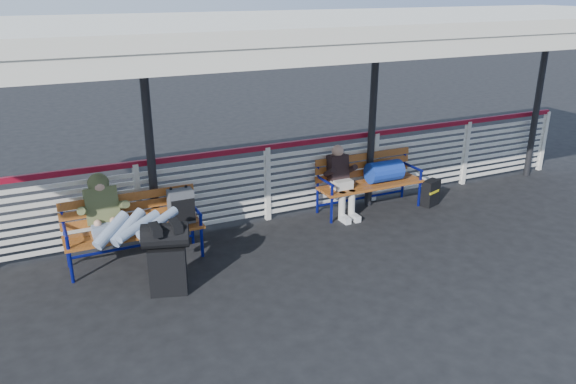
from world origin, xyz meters
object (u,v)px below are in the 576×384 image
luggage_stack (167,255)px  traveler_man (125,221)px  bench_right (376,174)px  companion_person (341,180)px  suitcase_side (431,193)px  bench_left (149,217)px

luggage_stack → traveler_man: 0.80m
luggage_stack → bench_right: size_ratio=0.51×
bench_right → companion_person: 0.68m
luggage_stack → suitcase_side: (4.73, 0.95, -0.27)m
bench_right → traveler_man: size_ratio=1.10×
luggage_stack → bench_right: 4.02m
bench_left → luggage_stack: bearing=-90.7°
luggage_stack → companion_person: companion_person is taller
bench_left → bench_right: (3.80, 0.23, -0.00)m
luggage_stack → bench_right: bearing=35.2°
bench_right → bench_left: bearing=-176.6°
luggage_stack → bench_left: bench_left is taller
bench_left → bench_right: bearing=3.4°
traveler_man → companion_person: bearing=9.0°
bench_right → luggage_stack: bearing=-161.8°
traveler_man → companion_person: size_ratio=1.43×
bench_left → suitcase_side: bench_left is taller
suitcase_side → traveler_man: bearing=163.2°
bench_left → companion_person: companion_person is taller
companion_person → suitcase_side: size_ratio=2.58×
luggage_stack → traveler_man: traveler_man is taller
bench_left → companion_person: (3.12, 0.21, -0.00)m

